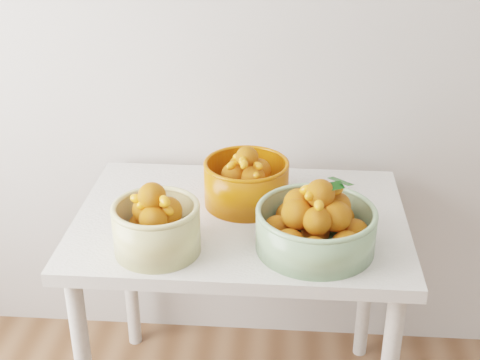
# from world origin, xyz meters

# --- Properties ---
(table) EXTENTS (1.00, 0.70, 0.75)m
(table) POSITION_xyz_m (-0.33, 1.60, 0.65)
(table) COLOR silver
(table) RESTS_ON ground
(bowl_cream) EXTENTS (0.24, 0.24, 0.21)m
(bowl_cream) POSITION_xyz_m (-0.54, 1.39, 0.83)
(bowl_cream) COLOR #CAC07E
(bowl_cream) RESTS_ON table
(bowl_green) EXTENTS (0.43, 0.43, 0.21)m
(bowl_green) POSITION_xyz_m (-0.11, 1.44, 0.82)
(bowl_green) COLOR #83A87A
(bowl_green) RESTS_ON table
(bowl_orange) EXTENTS (0.31, 0.31, 0.19)m
(bowl_orange) POSITION_xyz_m (-0.32, 1.68, 0.82)
(bowl_orange) COLOR #BF4B09
(bowl_orange) RESTS_ON table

